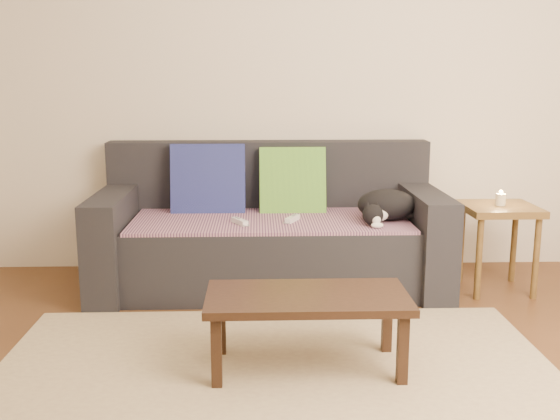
{
  "coord_description": "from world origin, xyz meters",
  "views": [
    {
      "loc": [
        -0.08,
        -2.4,
        1.28
      ],
      "look_at": [
        0.05,
        1.2,
        0.55
      ],
      "focal_mm": 42.0,
      "sensor_mm": 36.0,
      "label": 1
    }
  ],
  "objects_px": {
    "wii_remote_a": "(240,222)",
    "coffee_table": "(307,304)",
    "side_table": "(499,220)",
    "cat": "(386,206)",
    "wii_remote_b": "(292,219)",
    "sofa": "(270,236)"
  },
  "relations": [
    {
      "from": "cat",
      "to": "coffee_table",
      "type": "distance_m",
      "value": 1.24
    },
    {
      "from": "sofa",
      "to": "cat",
      "type": "relative_size",
      "value": 4.73
    },
    {
      "from": "sofa",
      "to": "coffee_table",
      "type": "xyz_separation_m",
      "value": [
        0.14,
        -1.25,
        -0.0
      ]
    },
    {
      "from": "wii_remote_b",
      "to": "side_table",
      "type": "height_order",
      "value": "side_table"
    },
    {
      "from": "cat",
      "to": "wii_remote_b",
      "type": "distance_m",
      "value": 0.56
    },
    {
      "from": "wii_remote_b",
      "to": "wii_remote_a",
      "type": "bearing_deg",
      "value": 127.31
    },
    {
      "from": "cat",
      "to": "coffee_table",
      "type": "bearing_deg",
      "value": -137.05
    },
    {
      "from": "wii_remote_b",
      "to": "coffee_table",
      "type": "relative_size",
      "value": 0.17
    },
    {
      "from": "wii_remote_a",
      "to": "coffee_table",
      "type": "relative_size",
      "value": 0.17
    },
    {
      "from": "wii_remote_b",
      "to": "side_table",
      "type": "xyz_separation_m",
      "value": [
        1.25,
        -0.0,
        -0.02
      ]
    },
    {
      "from": "wii_remote_a",
      "to": "side_table",
      "type": "height_order",
      "value": "side_table"
    },
    {
      "from": "sofa",
      "to": "side_table",
      "type": "bearing_deg",
      "value": -7.09
    },
    {
      "from": "coffee_table",
      "to": "wii_remote_a",
      "type": "bearing_deg",
      "value": 107.42
    },
    {
      "from": "wii_remote_a",
      "to": "side_table",
      "type": "relative_size",
      "value": 0.28
    },
    {
      "from": "coffee_table",
      "to": "sofa",
      "type": "bearing_deg",
      "value": 96.32
    },
    {
      "from": "wii_remote_b",
      "to": "side_table",
      "type": "bearing_deg",
      "value": -64.38
    },
    {
      "from": "wii_remote_a",
      "to": "side_table",
      "type": "bearing_deg",
      "value": -116.34
    },
    {
      "from": "cat",
      "to": "coffee_table",
      "type": "height_order",
      "value": "cat"
    },
    {
      "from": "side_table",
      "to": "coffee_table",
      "type": "xyz_separation_m",
      "value": [
        -1.24,
        -1.08,
        -0.13
      ]
    },
    {
      "from": "sofa",
      "to": "wii_remote_a",
      "type": "xyz_separation_m",
      "value": [
        -0.18,
        -0.24,
        0.15
      ]
    },
    {
      "from": "wii_remote_a",
      "to": "wii_remote_b",
      "type": "xyz_separation_m",
      "value": [
        0.31,
        0.06,
        0.0
      ]
    },
    {
      "from": "sofa",
      "to": "coffee_table",
      "type": "relative_size",
      "value": 2.37
    }
  ]
}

